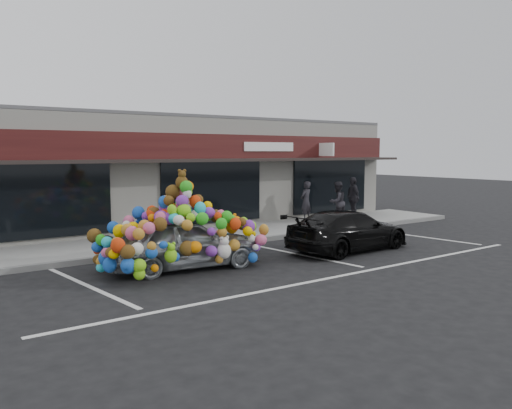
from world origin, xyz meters
TOP-DOWN VIEW (x-y plane):
  - ground at (0.00, 0.00)m, footprint 90.00×90.00m
  - shop_building at (0.00, 8.44)m, footprint 24.00×7.20m
  - sidewalk at (0.00, 4.00)m, footprint 26.00×3.00m
  - kerb at (0.00, 2.50)m, footprint 26.00×0.18m
  - parking_stripe_left at (-3.20, 0.20)m, footprint 0.73×4.37m
  - parking_stripe_mid at (2.80, 0.20)m, footprint 0.73×4.37m
  - parking_stripe_right at (8.20, 0.20)m, footprint 0.73×4.37m
  - lane_line at (2.00, -2.30)m, footprint 14.00×0.12m
  - toy_car at (-0.71, 0.54)m, footprint 2.84×4.36m
  - black_sedan at (4.38, -0.19)m, footprint 1.96×4.30m
  - pedestrian_a at (6.87, 4.64)m, footprint 0.67×0.54m
  - pedestrian_b at (7.68, 3.67)m, footprint 0.82×0.65m
  - pedestrian_c at (8.90, 4.01)m, footprint 1.11×0.77m

SIDE VIEW (x-z plane):
  - ground at x=0.00m, z-range 0.00..0.00m
  - parking_stripe_left at x=-3.20m, z-range 0.00..0.01m
  - parking_stripe_mid at x=2.80m, z-range 0.00..0.01m
  - parking_stripe_right at x=8.20m, z-range 0.00..0.01m
  - lane_line at x=2.00m, z-range 0.00..0.01m
  - sidewalk at x=0.00m, z-range 0.00..0.15m
  - kerb at x=0.00m, z-range -0.01..0.15m
  - black_sedan at x=4.38m, z-range 0.00..1.22m
  - toy_car at x=-0.71m, z-range -0.39..2.04m
  - pedestrian_a at x=6.87m, z-range 0.15..1.77m
  - pedestrian_b at x=7.68m, z-range 0.15..1.77m
  - pedestrian_c at x=8.90m, z-range 0.15..1.91m
  - shop_building at x=0.00m, z-range 0.01..4.32m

